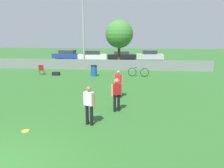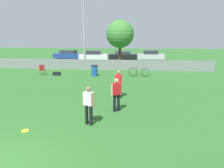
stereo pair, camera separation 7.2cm
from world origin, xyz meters
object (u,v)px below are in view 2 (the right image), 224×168
(parked_car_white, at_px, (93,56))
(parked_car_dark, at_px, (122,55))
(player_thrower_red, at_px, (119,82))
(frisbee_disc, at_px, (25,131))
(parked_car_silver, at_px, (150,55))
(bicycle_sideline, at_px, (139,72))
(gear_bag_sideline, at_px, (57,74))
(tree_near_pole, at_px, (120,34))
(trash_bin, at_px, (94,71))
(player_receiver_white, at_px, (89,103))
(player_defender_red, at_px, (117,93))
(light_pole, at_px, (84,23))
(folding_chair_sideline, at_px, (42,69))
(parked_car_blue, at_px, (69,55))

(parked_car_white, height_order, parked_car_dark, parked_car_white)
(player_thrower_red, distance_m, parked_car_dark, 21.23)
(player_thrower_red, xyz_separation_m, frisbee_disc, (-3.10, -5.01, -0.89))
(player_thrower_red, relative_size, parked_car_silver, 0.39)
(bicycle_sideline, relative_size, parked_car_white, 0.43)
(gear_bag_sideline, height_order, parked_car_white, parked_car_white)
(tree_near_pole, xyz_separation_m, trash_bin, (-1.74, -6.70, -3.23))
(player_receiver_white, xyz_separation_m, player_thrower_red, (0.85, 4.14, 0.00))
(parked_car_white, distance_m, parked_car_dark, 4.58)
(tree_near_pole, bearing_deg, player_defender_red, -86.11)
(light_pole, height_order, player_receiver_white, light_pole)
(light_pole, relative_size, tree_near_pole, 1.52)
(light_pole, height_order, folding_chair_sideline, light_pole)
(player_defender_red, bearing_deg, parked_car_blue, 81.02)
(light_pole, distance_m, parked_car_white, 8.71)
(light_pole, height_order, parked_car_silver, light_pole)
(tree_near_pole, bearing_deg, light_pole, -151.07)
(tree_near_pole, distance_m, player_defender_red, 16.12)
(player_defender_red, height_order, player_receiver_white, same)
(trash_bin, height_order, parked_car_silver, parked_car_silver)
(folding_chair_sideline, bearing_deg, bicycle_sideline, 165.09)
(parked_car_white, bearing_deg, gear_bag_sideline, -101.09)
(parked_car_silver, bearing_deg, tree_near_pole, -123.28)
(bicycle_sideline, height_order, gear_bag_sideline, bicycle_sideline)
(trash_bin, bearing_deg, bicycle_sideline, 3.95)
(player_thrower_red, bearing_deg, parked_car_dark, 112.72)
(bicycle_sideline, xyz_separation_m, parked_car_white, (-6.48, 12.04, 0.32))
(player_defender_red, height_order, frisbee_disc, player_defender_red)
(bicycle_sideline, relative_size, trash_bin, 1.87)
(tree_near_pole, xyz_separation_m, gear_bag_sideline, (-5.26, -6.70, -3.57))
(frisbee_disc, xyz_separation_m, folding_chair_sideline, (-4.58, 11.93, 0.49))
(gear_bag_sideline, bearing_deg, light_pole, 71.42)
(player_defender_red, bearing_deg, parked_car_dark, 61.61)
(frisbee_disc, bearing_deg, trash_bin, 88.11)
(player_defender_red, relative_size, parked_car_blue, 0.35)
(tree_near_pole, relative_size, folding_chair_sideline, 5.84)
(player_defender_red, height_order, parked_car_dark, player_defender_red)
(player_receiver_white, relative_size, player_thrower_red, 1.00)
(player_thrower_red, height_order, gear_bag_sideline, player_thrower_red)
(player_defender_red, distance_m, parked_car_white, 22.10)
(folding_chair_sideline, bearing_deg, player_defender_red, 114.46)
(player_thrower_red, bearing_deg, trash_bin, 131.49)
(player_receiver_white, distance_m, frisbee_disc, 2.58)
(player_thrower_red, relative_size, trash_bin, 1.63)
(frisbee_disc, bearing_deg, parked_car_blue, 103.92)
(parked_car_blue, bearing_deg, gear_bag_sideline, -71.85)
(folding_chair_sideline, bearing_deg, parked_car_dark, -129.77)
(player_receiver_white, xyz_separation_m, parked_car_silver, (3.86, 24.64, -0.19))
(light_pole, distance_m, gear_bag_sideline, 6.78)
(tree_near_pole, bearing_deg, bicycle_sideline, -71.07)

